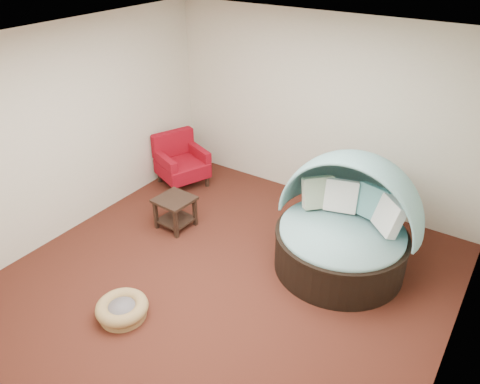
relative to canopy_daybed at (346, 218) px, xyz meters
The scene contains 10 objects.
floor 1.65m from the canopy_daybed, 133.93° to the right, with size 5.00×5.00×0.00m, color #4D1F16.
wall_back 1.90m from the canopy_daybed, 126.04° to the left, with size 5.00×5.00×0.00m, color beige.
wall_front 3.79m from the canopy_daybed, 106.16° to the right, with size 5.00×5.00×0.00m, color beige.
wall_left 3.76m from the canopy_daybed, 163.08° to the right, with size 5.00×5.00×0.00m, color beige.
wall_right 1.95m from the canopy_daybed, 36.31° to the right, with size 5.00×5.00×0.00m, color beige.
ceiling 2.58m from the canopy_daybed, 133.93° to the right, with size 5.00×5.00×0.00m, color white.
canopy_daybed is the anchor object (origin of this frame).
pet_basket 2.83m from the canopy_daybed, 126.64° to the right, with size 0.72×0.72×0.20m.
red_armchair 3.15m from the canopy_daybed, behind, with size 0.95×0.95×0.85m.
side_table 2.40m from the canopy_daybed, 167.23° to the right, with size 0.52×0.52×0.47m.
Camera 1 is at (2.58, -3.62, 3.82)m, focal length 35.00 mm.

